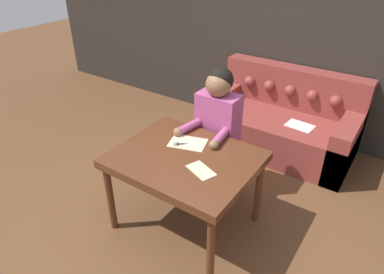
# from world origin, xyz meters

# --- Properties ---
(ground_plane) EXTENTS (16.00, 16.00, 0.00)m
(ground_plane) POSITION_xyz_m (0.00, 0.00, 0.00)
(ground_plane) COLOR brown
(wall_back) EXTENTS (8.00, 0.06, 2.60)m
(wall_back) POSITION_xyz_m (0.00, 2.15, 1.30)
(wall_back) COLOR #2D2823
(wall_back) RESTS_ON ground_plane
(dining_table) EXTENTS (1.11, 0.91, 0.72)m
(dining_table) POSITION_xyz_m (-0.00, 0.01, 0.65)
(dining_table) COLOR #562D19
(dining_table) RESTS_ON ground_plane
(couch) EXTENTS (1.69, 0.89, 0.92)m
(couch) POSITION_xyz_m (0.18, 1.71, 0.32)
(couch) COLOR brown
(couch) RESTS_ON ground_plane
(person) EXTENTS (0.45, 0.55, 1.27)m
(person) POSITION_xyz_m (-0.05, 0.60, 0.66)
(person) COLOR #33281E
(person) RESTS_ON ground_plane
(pattern_paper_main) EXTENTS (0.35, 0.30, 0.00)m
(pattern_paper_main) POSITION_xyz_m (-0.09, 0.19, 0.72)
(pattern_paper_main) COLOR beige
(pattern_paper_main) RESTS_ON dining_table
(pattern_paper_offcut) EXTENTS (0.26, 0.21, 0.00)m
(pattern_paper_offcut) POSITION_xyz_m (0.21, -0.08, 0.72)
(pattern_paper_offcut) COLOR beige
(pattern_paper_offcut) RESTS_ON dining_table
(scissors) EXTENTS (0.19, 0.18, 0.01)m
(scissors) POSITION_xyz_m (-0.12, 0.14, 0.73)
(scissors) COLOR silver
(scissors) RESTS_ON dining_table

